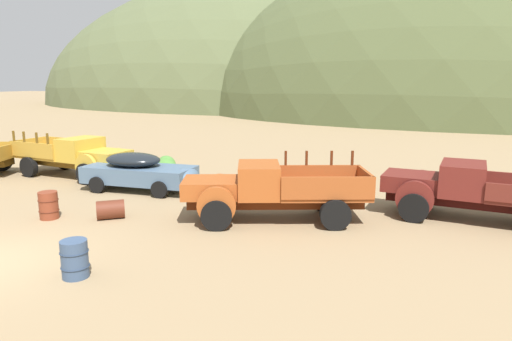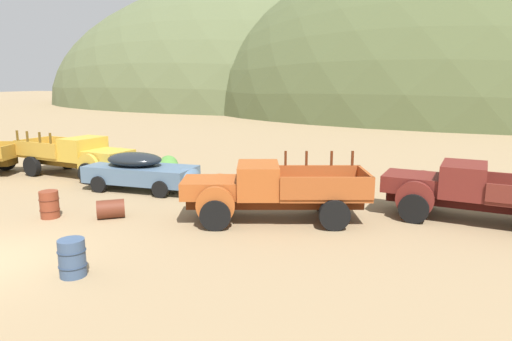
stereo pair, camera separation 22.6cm
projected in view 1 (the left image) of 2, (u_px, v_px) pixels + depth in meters
hill_far_left at (286, 103)px, 91.95m from camera, size 103.15×71.27×49.86m
hill_distant at (469, 112)px, 65.05m from camera, size 79.60×58.39×46.04m
truck_faded_yellow at (80, 156)px, 21.30m from camera, size 6.26×2.93×2.16m
car_chalk_blue at (142, 171)px, 18.76m from camera, size 4.93×2.19×1.57m
truck_oxide_orange at (262, 191)px, 14.68m from camera, size 6.24×3.83×2.16m
truck_oxblood at (464, 190)px, 14.79m from camera, size 6.25×2.91×1.89m
oil_drum_tipped at (111, 210)px, 15.00m from camera, size 1.08×1.03×0.62m
oil_drum_by_truck at (49, 205)px, 14.97m from camera, size 0.65×0.65×0.91m
oil_drum_foreground at (75, 259)px, 10.49m from camera, size 0.65×0.65×0.90m
bush_back_edge at (166, 166)px, 22.89m from camera, size 1.21×1.31×0.98m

